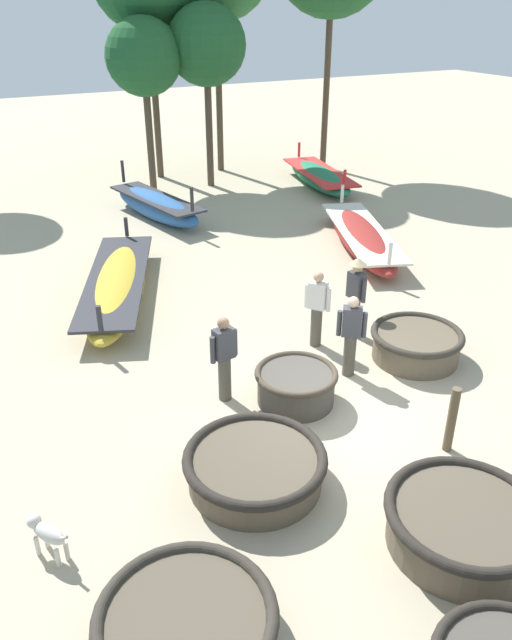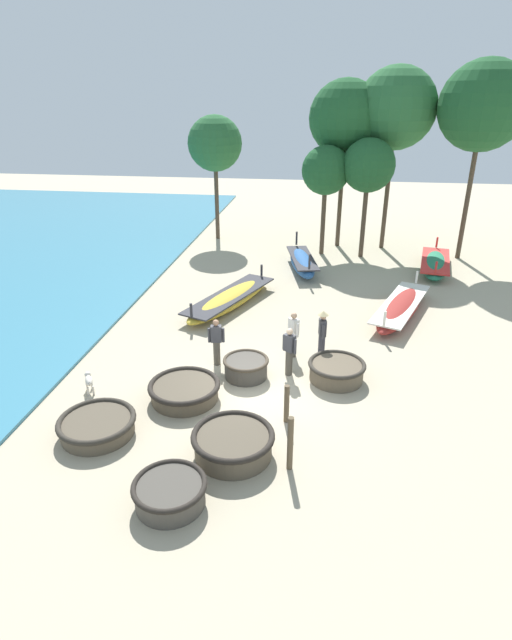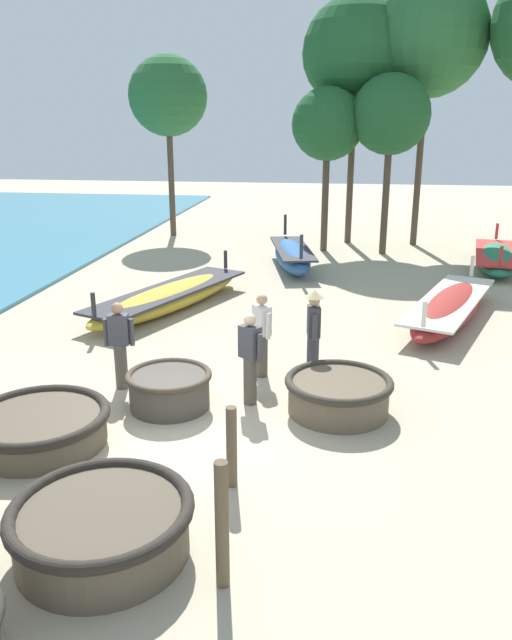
% 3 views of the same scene
% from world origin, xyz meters
% --- Properties ---
extents(ground_plane, '(80.00, 80.00, 0.00)m').
position_xyz_m(ground_plane, '(0.00, 0.00, 0.00)').
color(ground_plane, tan).
extents(coracle_far_right, '(1.60, 1.60, 0.55)m').
position_xyz_m(coracle_far_right, '(-1.04, -4.75, 0.30)').
color(coracle_far_right, '#4C473F').
rests_on(coracle_far_right, ground).
extents(coracle_tilted, '(1.98, 1.98, 0.48)m').
position_xyz_m(coracle_tilted, '(-3.57, -2.70, 0.27)').
color(coracle_tilted, brown).
rests_on(coracle_tilted, ground).
extents(coracle_center, '(1.41, 1.41, 0.61)m').
position_xyz_m(coracle_center, '(-0.27, 0.65, 0.33)').
color(coracle_center, '#4C473F').
rests_on(coracle_center, ground).
extents(coracle_upturned, '(1.74, 1.74, 0.59)m').
position_xyz_m(coracle_upturned, '(2.48, 0.84, 0.32)').
color(coracle_upturned, brown).
rests_on(coracle_upturned, ground).
extents(coracle_weathered, '(2.01, 2.01, 0.63)m').
position_xyz_m(coracle_weathered, '(0.00, -3.01, 0.34)').
color(coracle_weathered, brown).
rests_on(coracle_weathered, ground).
extents(coracle_front_right, '(2.04, 2.04, 0.52)m').
position_xyz_m(coracle_front_right, '(-1.80, -0.83, 0.29)').
color(coracle_front_right, brown).
rests_on(coracle_front_right, ground).
extents(long_boat_white_hull, '(1.88, 4.50, 1.43)m').
position_xyz_m(long_boat_white_hull, '(0.87, 11.13, 0.41)').
color(long_boat_white_hull, '#285693').
rests_on(long_boat_white_hull, ground).
extents(long_boat_ochre_hull, '(3.00, 5.42, 1.09)m').
position_xyz_m(long_boat_ochre_hull, '(5.01, 6.14, 0.32)').
color(long_boat_ochre_hull, maroon).
rests_on(long_boat_ochre_hull, ground).
extents(long_boat_blue_hull, '(2.15, 4.98, 1.11)m').
position_xyz_m(long_boat_blue_hull, '(7.37, 12.04, 0.32)').
color(long_boat_blue_hull, '#237551').
rests_on(long_boat_blue_hull, ground).
extents(long_boat_red_hull, '(3.27, 5.73, 1.03)m').
position_xyz_m(long_boat_red_hull, '(-1.79, 6.15, 0.30)').
color(long_boat_red_hull, gold).
rests_on(long_boat_red_hull, ground).
extents(fisherman_standing_right, '(0.36, 0.53, 1.67)m').
position_xyz_m(fisherman_standing_right, '(1.99, 2.20, 0.96)').
color(fisherman_standing_right, '#383842').
rests_on(fisherman_standing_right, ground).
extents(fisherman_hauling, '(0.44, 0.38, 1.57)m').
position_xyz_m(fisherman_hauling, '(1.02, 0.96, 0.84)').
color(fisherman_hauling, '#4C473D').
rests_on(fisherman_hauling, ground).
extents(fisherman_with_hat, '(0.52, 0.27, 1.57)m').
position_xyz_m(fisherman_with_hat, '(-1.31, 1.27, 0.84)').
color(fisherman_with_hat, '#4C473D').
rests_on(fisherman_with_hat, ground).
extents(fisherman_crouching, '(0.38, 0.44, 1.57)m').
position_xyz_m(fisherman_crouching, '(1.06, 2.15, 0.84)').
color(fisherman_crouching, '#4C473D').
rests_on(fisherman_crouching, ground).
extents(dog, '(0.44, 0.61, 0.55)m').
position_xyz_m(dog, '(-4.65, -0.83, 0.37)').
color(dog, beige).
rests_on(dog, ground).
extents(mooring_post_shoreline, '(0.14, 0.14, 1.11)m').
position_xyz_m(mooring_post_shoreline, '(1.15, -1.51, 0.55)').
color(mooring_post_shoreline, brown).
rests_on(mooring_post_shoreline, ground).
extents(mooring_post_mid_beach, '(0.14, 0.14, 1.41)m').
position_xyz_m(mooring_post_mid_beach, '(1.38, -3.31, 0.70)').
color(mooring_post_mid_beach, brown).
rests_on(mooring_post_mid_beach, ground).
extents(tree_rightmost, '(4.11, 4.11, 9.35)m').
position_xyz_m(tree_rightmost, '(5.13, 15.76, 7.28)').
color(tree_rightmost, '#4C3D2D').
rests_on(tree_rightmost, ground).
extents(tree_right_mid, '(3.85, 3.85, 8.76)m').
position_xyz_m(tree_right_mid, '(2.65, 15.86, 6.82)').
color(tree_right_mid, '#4C3D2D').
rests_on(tree_right_mid, ground).
extents(tree_center, '(3.06, 3.06, 6.97)m').
position_xyz_m(tree_center, '(-4.49, 16.48, 5.41)').
color(tree_center, '#4C3D2D').
rests_on(tree_center, ground).
extents(tree_tall_back, '(2.65, 2.65, 6.05)m').
position_xyz_m(tree_tall_back, '(3.87, 13.86, 4.69)').
color(tree_tall_back, '#4C3D2D').
rests_on(tree_tall_back, ground).
extents(tree_left_mid, '(4.19, 4.19, 9.55)m').
position_xyz_m(tree_left_mid, '(8.97, 14.31, 7.44)').
color(tree_left_mid, '#4C3D2D').
rests_on(tree_left_mid, ground).
extents(tree_leftmost, '(2.48, 2.48, 5.65)m').
position_xyz_m(tree_leftmost, '(1.78, 14.12, 4.38)').
color(tree_leftmost, '#4C3D2D').
rests_on(tree_leftmost, ground).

